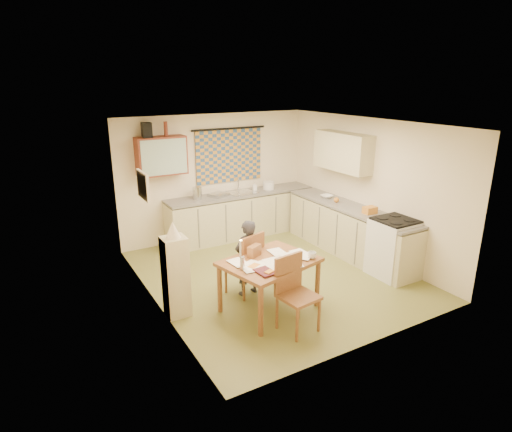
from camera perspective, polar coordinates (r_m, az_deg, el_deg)
floor at (r=7.27m, az=2.41°, el=-7.89°), size 4.00×4.50×0.02m
ceiling at (r=6.58m, az=2.70°, el=12.30°), size 4.00×4.50×0.02m
wall_back at (r=8.75m, az=-5.43°, el=5.26°), size 4.00×0.02×2.50m
wall_front at (r=5.16m, az=16.15°, el=-4.43°), size 4.00×0.02×2.50m
wall_left at (r=6.03m, az=-13.82°, el=-1.00°), size 0.02×4.50×2.50m
wall_right at (r=8.04m, az=14.76°, el=3.63°), size 0.02×4.50×2.50m
window_blind at (r=8.76m, az=-3.60°, el=7.99°), size 1.45×0.03×1.05m
curtain_rod at (r=8.66m, az=-3.61°, el=11.56°), size 1.60×0.04×0.04m
wall_cabinet at (r=8.07m, az=-12.51°, el=7.85°), size 0.90×0.34×0.70m
wall_cabinet_glass at (r=7.91m, az=-12.12°, el=7.68°), size 0.84×0.02×0.64m
upper_cabinet_right at (r=8.20m, az=11.49°, el=8.41°), size 0.34×1.30×0.70m
framed_print at (r=6.29m, az=-14.82°, el=3.97°), size 0.04×0.50×0.40m
print_canvas at (r=6.29m, az=-14.60°, el=4.00°), size 0.01×0.42×0.32m
counter_back at (r=8.90m, az=-1.52°, el=0.23°), size 3.30×0.62×0.92m
counter_right at (r=8.12m, az=12.30°, el=-1.93°), size 0.62×2.95×0.92m
stove at (r=7.42m, az=17.78°, el=-4.02°), size 0.63×0.63×0.98m
sink at (r=8.75m, az=-1.88°, el=2.85°), size 0.58×0.49×0.10m
tap at (r=8.87m, az=-2.37°, el=4.24°), size 0.04×0.04×0.28m
dish_rack at (r=8.51m, az=-5.02°, el=2.84°), size 0.43×0.41×0.06m
kettle at (r=8.31m, az=-7.84°, el=3.02°), size 0.19×0.19×0.24m
mixing_bowl at (r=9.03m, az=1.68°, el=4.11°), size 0.31×0.31×0.16m
soap_bottle at (r=8.92m, az=-0.19°, el=3.99°), size 0.10×0.10×0.18m
bowl at (r=8.48m, az=9.40°, el=2.59°), size 0.28×0.28×0.06m
orange_bag at (r=7.64m, az=14.94°, el=0.77°), size 0.23×0.17×0.12m
fruit_orange at (r=8.18m, az=10.66°, el=2.13°), size 0.10×0.10×0.10m
speaker at (r=7.94m, az=-14.37°, el=11.06°), size 0.17×0.21×0.26m
bottle_green at (r=7.96m, az=-13.98°, el=11.10°), size 0.09×0.09×0.26m
bottle_brown at (r=8.04m, az=-11.94°, el=11.31°), size 0.07×0.07×0.26m
dining_table at (r=6.10m, az=1.78°, el=-9.10°), size 1.43×1.21×0.75m
chair_far at (r=6.56m, az=-1.54°, el=-7.79°), size 0.56×0.56×0.99m
chair_near at (r=5.69m, az=5.49°, el=-12.13°), size 0.50×0.50×0.99m
person at (r=6.42m, az=-1.16°, el=-5.61°), size 0.49×0.38×1.18m
shelf_stand at (r=5.97m, az=-10.64°, el=-8.00°), size 0.32×0.30×1.15m
lampshade at (r=5.71m, az=-11.03°, el=-1.80°), size 0.20×0.20×0.22m
letter_rack at (r=6.04m, az=-0.24°, el=-4.67°), size 0.24×0.18×0.16m
mug at (r=6.03m, az=7.47°, el=-5.20°), size 0.18×0.18×0.09m
magazine at (r=5.52m, az=0.32°, el=-7.71°), size 0.25×0.31×0.03m
book at (r=5.65m, az=-0.26°, el=-7.12°), size 0.34×0.35×0.02m
orange_box at (r=5.54m, az=1.77°, el=-7.55°), size 0.14×0.12×0.04m
eyeglasses at (r=5.87m, az=4.94°, el=-6.21°), size 0.14×0.08×0.02m
candle_holder at (r=5.63m, az=-1.84°, el=-6.30°), size 0.06×0.06×0.18m
candle at (r=5.58m, az=-2.11°, el=-4.33°), size 0.03×0.03×0.22m
candle_flame at (r=5.51m, az=-1.97°, el=-3.25°), size 0.02×0.02×0.02m
papers at (r=5.88m, az=2.62°, el=-6.05°), size 1.15×0.78×0.03m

